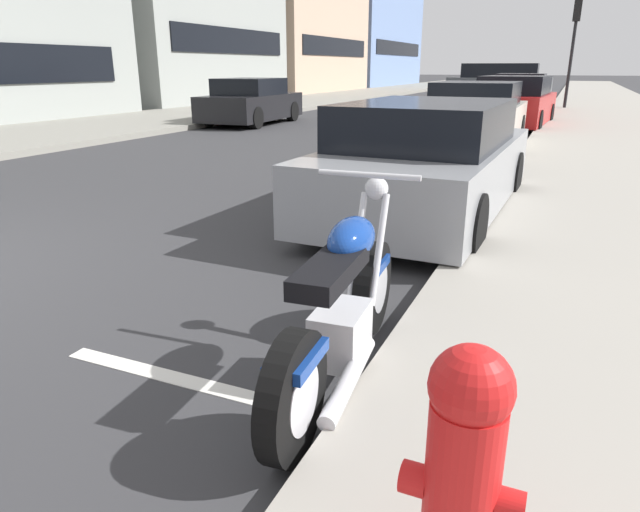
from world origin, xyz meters
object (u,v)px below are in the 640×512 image
object	(u,v)px
crossing_truck	(499,80)
traffic_signal_near_corner	(575,29)
parked_car_mid_block	(475,117)
car_opposite_curb	(251,102)
parked_car_near_corner	(514,103)
parked_car_far_down_curb	(519,95)
parked_car_at_intersection	(427,162)
parked_motorcycle	(343,310)
fire_hydrant	(463,469)

from	to	relation	value
crossing_truck	traffic_signal_near_corner	distance (m)	9.39
parked_car_mid_block	crossing_truck	bearing A→B (deg)	5.27
car_opposite_curb	traffic_signal_near_corner	size ratio (longest dim) A/B	1.02
parked_car_near_corner	parked_car_far_down_curb	distance (m)	5.33
parked_car_at_intersection	parked_car_far_down_curb	distance (m)	16.50
parked_car_near_corner	parked_car_far_down_curb	xyz separation A→B (m)	(5.32, 0.32, -0.01)
parked_motorcycle	fire_hydrant	bearing A→B (deg)	-149.05
fire_hydrant	crossing_truck	bearing A→B (deg)	6.68
parked_car_far_down_curb	traffic_signal_near_corner	world-z (taller)	traffic_signal_near_corner
parked_car_at_intersection	fire_hydrant	size ratio (longest dim) A/B	5.11
crossing_truck	car_opposite_curb	world-z (taller)	crossing_truck
crossing_truck	car_opposite_curb	distance (m)	18.84
parked_car_at_intersection	car_opposite_curb	size ratio (longest dim) A/B	1.04
fire_hydrant	traffic_signal_near_corner	world-z (taller)	traffic_signal_near_corner
parked_motorcycle	crossing_truck	world-z (taller)	crossing_truck
parked_motorcycle	parked_car_far_down_curb	size ratio (longest dim) A/B	0.43
parked_car_mid_block	parked_car_far_down_curb	bearing A→B (deg)	-0.37
parked_motorcycle	traffic_signal_near_corner	distance (m)	22.71
parked_car_near_corner	parked_car_far_down_curb	world-z (taller)	parked_car_far_down_curb
crossing_truck	parked_motorcycle	bearing A→B (deg)	94.32
car_opposite_curb	fire_hydrant	size ratio (longest dim) A/B	4.91
parked_car_at_intersection	parked_car_near_corner	bearing A→B (deg)	2.21
parked_car_near_corner	crossing_truck	size ratio (longest dim) A/B	0.80
parked_car_mid_block	traffic_signal_near_corner	world-z (taller)	traffic_signal_near_corner
parked_car_near_corner	traffic_signal_near_corner	world-z (taller)	traffic_signal_near_corner
parked_car_at_intersection	parked_car_far_down_curb	size ratio (longest dim) A/B	0.92
parked_car_at_intersection	parked_car_far_down_curb	xyz separation A→B (m)	(16.50, 0.43, 0.04)
parked_car_near_corner	parked_car_at_intersection	bearing A→B (deg)	-175.97
parked_car_far_down_curb	parked_car_mid_block	bearing A→B (deg)	179.48
parked_motorcycle	fire_hydrant	size ratio (longest dim) A/B	2.38
parked_car_far_down_curb	fire_hydrant	world-z (taller)	parked_car_far_down_curb
parked_motorcycle	fire_hydrant	world-z (taller)	parked_motorcycle
parked_car_at_intersection	traffic_signal_near_corner	world-z (taller)	traffic_signal_near_corner
parked_car_mid_block	parked_car_near_corner	xyz separation A→B (m)	(4.89, -0.35, 0.04)
parked_car_at_intersection	fire_hydrant	xyz separation A→B (m)	(-5.06, -1.31, -0.06)
parked_car_mid_block	fire_hydrant	distance (m)	11.48
car_opposite_curb	fire_hydrant	distance (m)	16.70
parked_motorcycle	parked_car_near_corner	bearing A→B (deg)	-1.73
traffic_signal_near_corner	crossing_truck	bearing A→B (deg)	23.25
parked_car_mid_block	crossing_truck	size ratio (longest dim) A/B	0.83
parked_motorcycle	traffic_signal_near_corner	bearing A→B (deg)	-5.67
car_opposite_curb	traffic_signal_near_corner	bearing A→B (deg)	134.47
parked_motorcycle	parked_car_far_down_curb	world-z (taller)	parked_car_far_down_curb
crossing_truck	parked_car_far_down_curb	bearing A→B (deg)	99.74
car_opposite_curb	traffic_signal_near_corner	xyz separation A→B (m)	(9.69, -8.81, 2.42)
traffic_signal_near_corner	parked_car_far_down_curb	bearing A→B (deg)	144.51
parked_car_mid_block	crossing_truck	xyz separation A→B (m)	(20.85, 2.00, 0.32)
parked_car_mid_block	fire_hydrant	bearing A→B (deg)	-171.35
parked_motorcycle	car_opposite_curb	size ratio (longest dim) A/B	0.48
car_opposite_curb	parked_car_mid_block	bearing A→B (deg)	65.84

